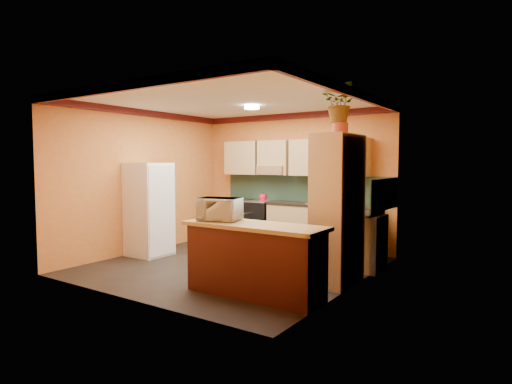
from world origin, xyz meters
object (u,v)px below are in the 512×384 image
stove (260,223)px  breakfast_bar (254,262)px  pantry (338,209)px  fridge (149,209)px  base_cabinets_back (286,226)px  microwave (219,209)px

stove → breakfast_bar: (1.82, -2.90, -0.02)m
pantry → stove: bearing=144.4°
stove → fridge: fridge is taller
breakfast_bar → fridge: bearing=162.9°
fridge → base_cabinets_back: bearing=48.6°
stove → pantry: pantry is taller
base_cabinets_back → fridge: size_ratio=2.15×
stove → base_cabinets_back: bearing=0.0°
fridge → breakfast_bar: 3.12m
pantry → microwave: 1.66m
stove → microwave: size_ratio=1.66×
fridge → pantry: size_ratio=0.81×
breakfast_bar → base_cabinets_back: bearing=112.4°
stove → breakfast_bar: bearing=-57.9°
base_cabinets_back → breakfast_bar: (1.20, -2.90, 0.00)m
base_cabinets_back → pantry: bearing=-43.8°
breakfast_bar → microwave: microwave is taller
pantry → breakfast_bar: pantry is taller
microwave → base_cabinets_back: bearing=87.8°
base_cabinets_back → fridge: 2.69m
base_cabinets_back → microwave: (0.63, -2.90, 0.64)m
breakfast_bar → microwave: size_ratio=3.27×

